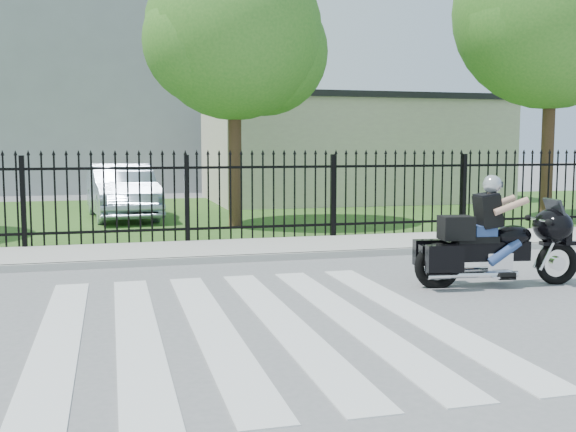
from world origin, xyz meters
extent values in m
plane|color=slate|center=(0.00, 0.00, 0.00)|extent=(120.00, 120.00, 0.00)
cube|color=#ADAAA3|center=(0.00, 5.00, 0.06)|extent=(40.00, 2.00, 0.12)
cube|color=#ADAAA3|center=(0.00, 4.00, 0.06)|extent=(40.00, 0.12, 0.12)
cube|color=#30561D|center=(0.00, 12.00, 0.01)|extent=(40.00, 12.00, 0.02)
cube|color=black|center=(0.00, 6.00, 0.35)|extent=(26.00, 0.04, 0.05)
cube|color=black|center=(0.00, 6.00, 1.55)|extent=(26.00, 0.04, 0.05)
cylinder|color=#382316|center=(1.50, 9.00, 2.08)|extent=(0.32, 0.32, 4.16)
sphere|color=#307020|center=(1.50, 9.00, 4.68)|extent=(4.20, 4.20, 4.20)
cylinder|color=#382316|center=(9.50, 8.00, 2.40)|extent=(0.32, 0.32, 4.80)
sphere|color=#307020|center=(9.50, 8.00, 5.40)|extent=(5.00, 5.00, 5.00)
cube|color=beige|center=(7.00, 16.00, 1.75)|extent=(10.00, 6.00, 3.50)
cube|color=black|center=(7.00, 16.00, 3.60)|extent=(10.20, 6.20, 0.20)
cube|color=#94969C|center=(-3.00, 26.00, 6.00)|extent=(15.00, 10.00, 12.00)
torus|color=black|center=(4.72, 1.04, 0.30)|extent=(0.64, 0.20, 0.63)
torus|color=black|center=(2.95, 1.27, 0.30)|extent=(0.68, 0.22, 0.67)
cube|color=black|center=(3.68, 1.18, 0.50)|extent=(1.21, 0.37, 0.27)
ellipsoid|color=black|center=(4.04, 1.13, 0.71)|extent=(0.61, 0.43, 0.30)
cube|color=black|center=(3.49, 1.20, 0.68)|extent=(0.63, 0.36, 0.09)
cube|color=silver|center=(3.81, 1.16, 0.35)|extent=(0.40, 0.32, 0.27)
ellipsoid|color=black|center=(4.63, 1.05, 0.84)|extent=(0.57, 0.71, 0.49)
cube|color=black|center=(3.20, 1.24, 0.84)|extent=(0.48, 0.40, 0.33)
cube|color=navy|center=(3.60, 1.18, 0.79)|extent=(0.34, 0.31, 0.16)
sphere|color=#B0B4B8|center=(3.71, 1.17, 1.44)|extent=(0.26, 0.26, 0.26)
imported|color=#A0AFCA|center=(-1.14, 11.48, 0.75)|extent=(2.01, 4.59, 1.47)
camera|label=1|loc=(-1.43, -7.16, 1.98)|focal=42.00mm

